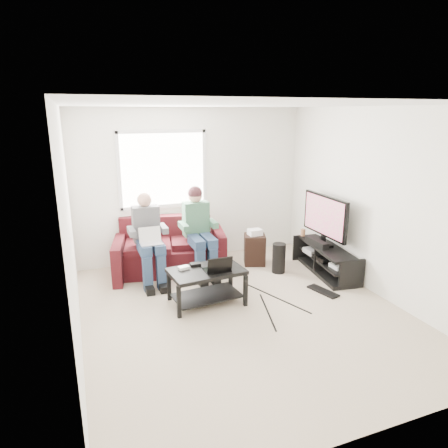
{
  "coord_description": "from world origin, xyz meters",
  "views": [
    {
      "loc": [
        -1.92,
        -4.3,
        2.52
      ],
      "look_at": [
        -0.04,
        0.6,
        1.04
      ],
      "focal_mm": 32.0,
      "sensor_mm": 36.0,
      "label": 1
    }
  ],
  "objects_px": {
    "coffee_table": "(207,278)",
    "subwoofer": "(279,258)",
    "sofa": "(170,251)",
    "end_table": "(255,248)",
    "tv": "(325,217)",
    "tv_stand": "(325,261)"
  },
  "relations": [
    {
      "from": "coffee_table",
      "to": "tv_stand",
      "type": "height_order",
      "value": "coffee_table"
    },
    {
      "from": "coffee_table",
      "to": "tv_stand",
      "type": "xyz_separation_m",
      "value": [
        2.13,
        0.32,
        -0.16
      ]
    },
    {
      "from": "tv_stand",
      "to": "end_table",
      "type": "distance_m",
      "value": 1.19
    },
    {
      "from": "sofa",
      "to": "end_table",
      "type": "xyz_separation_m",
      "value": [
        1.4,
        -0.26,
        -0.04
      ]
    },
    {
      "from": "sofa",
      "to": "subwoofer",
      "type": "distance_m",
      "value": 1.77
    },
    {
      "from": "tv_stand",
      "to": "tv",
      "type": "distance_m",
      "value": 0.71
    },
    {
      "from": "tv_stand",
      "to": "subwoofer",
      "type": "xyz_separation_m",
      "value": [
        -0.7,
        0.29,
        0.04
      ]
    },
    {
      "from": "sofa",
      "to": "tv",
      "type": "bearing_deg",
      "value": -22.11
    },
    {
      "from": "tv",
      "to": "end_table",
      "type": "distance_m",
      "value": 1.29
    },
    {
      "from": "tv_stand",
      "to": "end_table",
      "type": "xyz_separation_m",
      "value": [
        -0.9,
        0.77,
        0.07
      ]
    },
    {
      "from": "coffee_table",
      "to": "end_table",
      "type": "height_order",
      "value": "end_table"
    },
    {
      "from": "sofa",
      "to": "subwoofer",
      "type": "relative_size",
      "value": 4.1
    },
    {
      "from": "tv_stand",
      "to": "end_table",
      "type": "bearing_deg",
      "value": 139.28
    },
    {
      "from": "subwoofer",
      "to": "end_table",
      "type": "xyz_separation_m",
      "value": [
        -0.2,
        0.49,
        0.03
      ]
    },
    {
      "from": "coffee_table",
      "to": "subwoofer",
      "type": "height_order",
      "value": "coffee_table"
    },
    {
      "from": "tv",
      "to": "coffee_table",
      "type": "bearing_deg",
      "value": -168.83
    },
    {
      "from": "sofa",
      "to": "subwoofer",
      "type": "bearing_deg",
      "value": -24.9
    },
    {
      "from": "sofa",
      "to": "tv",
      "type": "height_order",
      "value": "tv"
    },
    {
      "from": "tv_stand",
      "to": "tv",
      "type": "relative_size",
      "value": 1.28
    },
    {
      "from": "tv_stand",
      "to": "subwoofer",
      "type": "bearing_deg",
      "value": 157.48
    },
    {
      "from": "subwoofer",
      "to": "end_table",
      "type": "bearing_deg",
      "value": 112.71
    },
    {
      "from": "coffee_table",
      "to": "tv_stand",
      "type": "bearing_deg",
      "value": 8.55
    }
  ]
}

